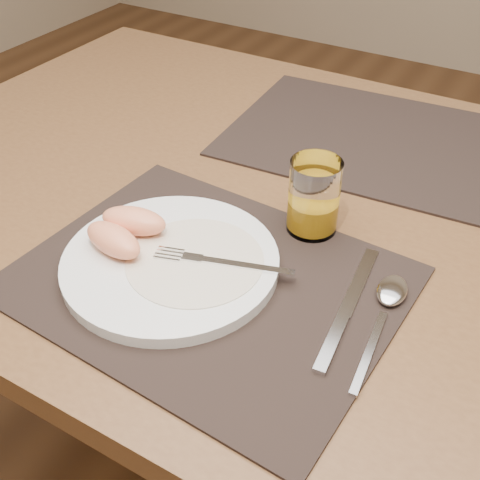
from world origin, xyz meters
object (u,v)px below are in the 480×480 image
Objects in this scene: table at (301,245)px; knife at (344,316)px; placemat_near at (208,281)px; placemat_far at (366,137)px; spoon at (389,299)px; juice_glass at (314,200)px; fork at (211,261)px; plate at (171,262)px.

knife is at bearing -54.18° from table.
placemat_near is 0.44m from placemat_far.
juice_glass is at bearing 148.36° from spoon.
placemat_near is 0.22m from spoon.
placemat_near is 2.62× the size of fork.
juice_glass is (0.06, 0.16, 0.05)m from placemat_near.
plate is (-0.09, -0.44, 0.01)m from placemat_far.
spoon is at bearing -39.66° from table.
spoon is at bearing 19.74° from placemat_near.
table is at bearing 70.62° from plate.
placemat_far is at bearing 95.68° from juice_glass.
placemat_near is 0.18m from juice_glass.
table is at bearing 121.89° from juice_glass.
placemat_near is (-0.03, -0.22, 0.09)m from table.
juice_glass is at bearing 64.77° from fork.
placemat_far is 0.44m from knife.
knife is 2.14× the size of juice_glass.
table is 0.25m from spoon.
placemat_far is 0.29m from juice_glass.
placemat_near is 2.34× the size of spoon.
plate reaches higher than placemat_far.
spoon is at bearing -31.64° from juice_glass.
plate is at bearing -125.68° from juice_glass.
fork is 0.78× the size of knife.
fork is at bearing -176.81° from knife.
plate reaches higher than knife.
placemat_far is at bearing 107.53° from knife.
placemat_far is 0.45m from plate.
knife reaches higher than placemat_far.
juice_glass reaches higher than plate.
juice_glass is at bearing -58.11° from table.
placemat_near is at bearing -94.77° from placemat_far.
placemat_far is 0.43m from fork.
juice_glass reaches higher than placemat_near.
table is 0.26m from plate.
placemat_near is 1.00× the size of placemat_far.
spoon is at bearing 15.84° from fork.
plate reaches higher than placemat_near.
spoon is (0.18, -0.15, 0.09)m from table.
knife is at bearing -125.92° from spoon.
spoon is at bearing 54.08° from knife.
knife is at bearing 7.18° from plate.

